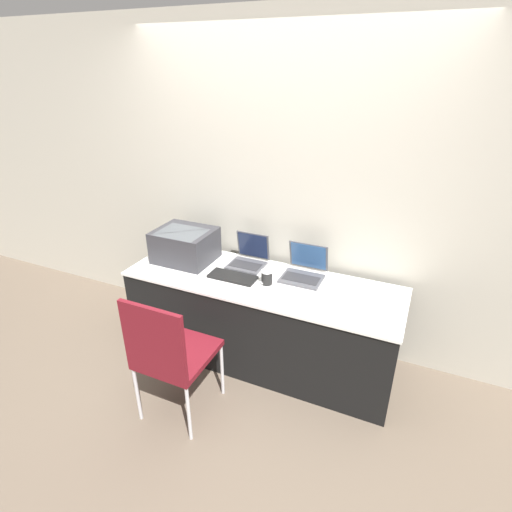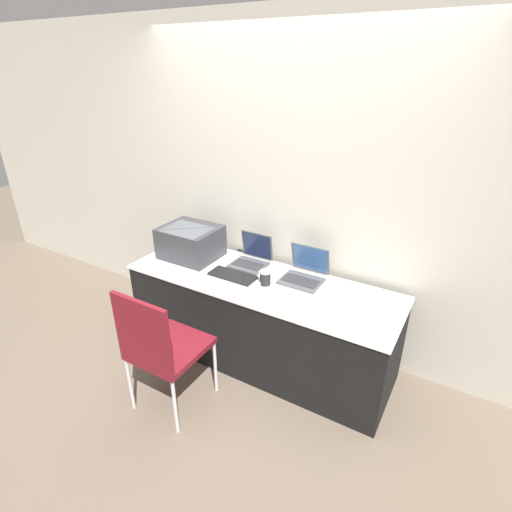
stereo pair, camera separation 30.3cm
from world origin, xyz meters
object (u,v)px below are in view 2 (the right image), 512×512
Objects in this scene: external_keyboard at (233,276)px; chair at (160,345)px; laptop_left at (252,258)px; laptop_right at (304,273)px; coffee_cup at (265,278)px; mouse at (262,283)px; printer at (190,241)px.

chair is at bearing -95.35° from external_keyboard.
laptop_left is 0.76× the size of external_keyboard.
laptop_left is 0.91× the size of laptop_right.
mouse is (-0.02, -0.01, -0.04)m from coffee_cup.
chair is (-0.07, -0.76, -0.18)m from external_keyboard.
laptop_left is at bearing 133.68° from mouse.
printer is 0.78m from mouse.
external_keyboard is at bearing -153.46° from laptop_right.
laptop_right is 4.95× the size of mouse.
mouse is 0.86m from chair.
mouse is at bearing -46.32° from laptop_left.
printer reaches higher than laptop_right.
chair is (-0.08, -1.03, -0.22)m from laptop_left.
printer is at bearing 172.91° from coffee_cup.
chair reaches higher than external_keyboard.
external_keyboard is at bearing -13.83° from printer.
laptop_left is at bearing 177.74° from laptop_right.
mouse is 0.07× the size of chair.
printer is 4.30× the size of coffee_cup.
coffee_cup reaches higher than mouse.
external_keyboard is at bearing -174.31° from coffee_cup.
laptop_right is 0.31m from coffee_cup.
laptop_left is at bearing 137.58° from coffee_cup.
coffee_cup is at bearing 66.26° from chair.
external_keyboard is (-0.50, -0.25, -0.05)m from laptop_right.
coffee_cup is 0.05m from mouse.
laptop_right is 1.18m from chair.
laptop_left is 1.06m from chair.
chair is at bearing -94.70° from laptop_left.
coffee_cup is at bearing -135.06° from laptop_right.
laptop_right reaches higher than mouse.
printer is 1.65× the size of laptop_left.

